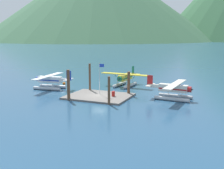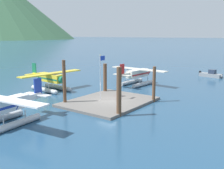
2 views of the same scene
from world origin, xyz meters
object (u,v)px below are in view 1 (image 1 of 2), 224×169
fuel_drum (113,94)px  seaplane_yellow_bow_centre (125,79)px  seaplane_white_port_fwd (50,81)px  seaplane_cream_stbd_fwd (173,90)px  mooring_buoy (64,83)px  flagpole (100,75)px

fuel_drum → seaplane_yellow_bow_centre: 11.29m
seaplane_yellow_bow_centre → fuel_drum: bearing=-80.3°
seaplane_white_port_fwd → seaplane_cream_stbd_fwd: size_ratio=1.00×
mooring_buoy → seaplane_white_port_fwd: bearing=-91.7°
fuel_drum → seaplane_yellow_bow_centre: bearing=99.7°
fuel_drum → mooring_buoy: size_ratio=1.34×
fuel_drum → mooring_buoy: bearing=153.1°
fuel_drum → mooring_buoy: (-14.62, 7.41, -0.41)m
fuel_drum → flagpole: bearing=166.0°
fuel_drum → seaplane_cream_stbd_fwd: seaplane_cream_stbd_fwd is taller
flagpole → seaplane_white_port_fwd: flagpole is taller
mooring_buoy → seaplane_white_port_fwd: size_ratio=0.06×
fuel_drum → seaplane_white_port_fwd: (-14.77, 2.47, 0.84)m
seaplane_white_port_fwd → flagpole: bearing=-8.4°
seaplane_yellow_bow_centre → seaplane_white_port_fwd: 15.49m
flagpole → mooring_buoy: flagpole is taller
flagpole → seaplane_yellow_bow_centre: size_ratio=0.53×
mooring_buoy → seaplane_cream_stbd_fwd: bearing=-10.4°
fuel_drum → seaplane_white_port_fwd: size_ratio=0.08×
flagpole → seaplane_cream_stbd_fwd: size_ratio=0.53×
mooring_buoy → seaplane_cream_stbd_fwd: size_ratio=0.06×
mooring_buoy → flagpole: bearing=-29.6°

